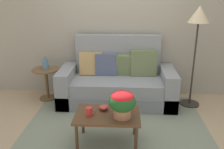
# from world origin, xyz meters

# --- Properties ---
(ground_plane) EXTENTS (14.00, 14.00, 0.00)m
(ground_plane) POSITION_xyz_m (0.00, 0.00, 0.00)
(ground_plane) COLOR tan
(wall_back) EXTENTS (6.40, 0.12, 2.79)m
(wall_back) POSITION_xyz_m (0.00, 1.21, 1.40)
(wall_back) COLOR gray
(wall_back) RESTS_ON ground
(area_rug) EXTENTS (2.60, 2.00, 0.01)m
(area_rug) POSITION_xyz_m (0.00, -0.06, 0.01)
(area_rug) COLOR gray
(area_rug) RESTS_ON ground
(couch) EXTENTS (1.96, 0.87, 1.14)m
(couch) POSITION_xyz_m (-0.02, 0.75, 0.35)
(couch) COLOR slate
(couch) RESTS_ON ground
(coffee_table) EXTENTS (0.81, 0.53, 0.42)m
(coffee_table) POSITION_xyz_m (-0.10, -0.55, 0.37)
(coffee_table) COLOR #442D1B
(coffee_table) RESTS_ON ground
(side_table) EXTENTS (0.47, 0.47, 0.57)m
(side_table) POSITION_xyz_m (-1.29, 0.77, 0.40)
(side_table) COLOR brown
(side_table) RESTS_ON ground
(floor_lamp) EXTENTS (0.33, 0.33, 1.66)m
(floor_lamp) POSITION_xyz_m (1.24, 0.67, 1.36)
(floor_lamp) COLOR #2D2823
(floor_lamp) RESTS_ON ground
(potted_plant) EXTENTS (0.33, 0.33, 0.33)m
(potted_plant) POSITION_xyz_m (0.08, -0.62, 0.62)
(potted_plant) COLOR #A36B4C
(potted_plant) RESTS_ON coffee_table
(coffee_mug) EXTENTS (0.13, 0.08, 0.10)m
(coffee_mug) POSITION_xyz_m (-0.32, -0.60, 0.47)
(coffee_mug) COLOR red
(coffee_mug) RESTS_ON coffee_table
(snack_bowl) EXTENTS (0.12, 0.12, 0.06)m
(snack_bowl) POSITION_xyz_m (-0.15, -0.44, 0.46)
(snack_bowl) COLOR #B2382D
(snack_bowl) RESTS_ON coffee_table
(table_vase) EXTENTS (0.11, 0.11, 0.23)m
(table_vase) POSITION_xyz_m (-1.28, 0.75, 0.67)
(table_vase) COLOR slate
(table_vase) RESTS_ON side_table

